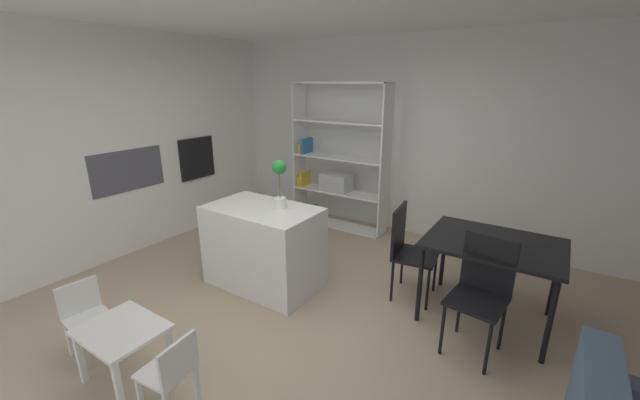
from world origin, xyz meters
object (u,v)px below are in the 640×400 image
at_px(built_in_oven, 197,158).
at_px(dining_chair_island_side, 407,244).
at_px(child_chair_left, 86,315).
at_px(open_bookshelf, 335,167).
at_px(kitchen_island, 264,246).
at_px(child_table, 123,337).
at_px(potted_plant_on_island, 280,180).
at_px(child_chair_right, 171,371).
at_px(dining_chair_near, 482,285).
at_px(dining_table, 493,250).

height_order(built_in_oven, dining_chair_island_side, built_in_oven).
bearing_deg(child_chair_left, open_bookshelf, 3.47).
distance_m(built_in_oven, dining_chair_island_side, 3.38).
relative_size(kitchen_island, child_table, 2.03).
height_order(potted_plant_on_island, dining_chair_island_side, potted_plant_on_island).
xyz_separation_m(kitchen_island, dining_chair_island_side, (1.37, 0.63, 0.12)).
distance_m(kitchen_island, child_chair_right, 1.76).
distance_m(open_bookshelf, child_chair_right, 3.74).
distance_m(built_in_oven, dining_chair_near, 4.22).
height_order(built_in_oven, child_chair_right, built_in_oven).
xyz_separation_m(built_in_oven, dining_chair_near, (4.14, -0.61, -0.49)).
height_order(kitchen_island, dining_table, kitchen_island).
bearing_deg(built_in_oven, child_chair_right, -43.18).
bearing_deg(kitchen_island, dining_chair_near, 4.78).
xyz_separation_m(built_in_oven, child_chair_left, (1.49, -2.43, -0.72)).
height_order(kitchen_island, child_chair_left, kitchen_island).
relative_size(open_bookshelf, child_table, 3.65).
bearing_deg(open_bookshelf, dining_chair_island_side, -38.72).
bearing_deg(built_in_oven, dining_chair_near, -8.44).
distance_m(potted_plant_on_island, child_chair_right, 1.98).
bearing_deg(built_in_oven, child_table, -50.07).
relative_size(child_chair_right, dining_table, 0.51).
height_order(open_bookshelf, child_chair_right, open_bookshelf).
height_order(child_table, child_chair_right, child_chair_right).
relative_size(potted_plant_on_island, dining_chair_near, 0.52).
distance_m(kitchen_island, dining_table, 2.27).
bearing_deg(dining_chair_island_side, built_in_oven, 80.26).
bearing_deg(dining_table, kitchen_island, -163.46).
relative_size(kitchen_island, open_bookshelf, 0.56).
height_order(built_in_oven, dining_chair_near, built_in_oven).
relative_size(child_table, dining_chair_island_side, 0.61).
distance_m(built_in_oven, open_bookshelf, 2.05).
distance_m(built_in_oven, potted_plant_on_island, 2.25).
height_order(open_bookshelf, child_table, open_bookshelf).
height_order(built_in_oven, child_table, built_in_oven).
distance_m(kitchen_island, child_table, 1.64).
distance_m(child_chair_left, dining_chair_near, 3.22).
xyz_separation_m(child_table, child_chair_left, (-0.55, 0.01, -0.03)).
bearing_deg(potted_plant_on_island, open_bookshelf, 103.44).
bearing_deg(built_in_oven, kitchen_island, -22.08).
relative_size(built_in_oven, child_chair_left, 0.97).
bearing_deg(dining_chair_island_side, open_bookshelf, 44.37).
bearing_deg(dining_chair_near, dining_chair_island_side, 157.88).
bearing_deg(child_chair_left, dining_table, -42.48).
distance_m(child_chair_right, dining_table, 2.77).
bearing_deg(child_chair_right, kitchen_island, -164.56).
height_order(child_chair_left, dining_table, dining_table).
bearing_deg(child_chair_right, dining_table, 140.42).
xyz_separation_m(child_table, child_chair_right, (0.55, 0.01, -0.04)).
height_order(potted_plant_on_island, child_chair_left, potted_plant_on_island).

